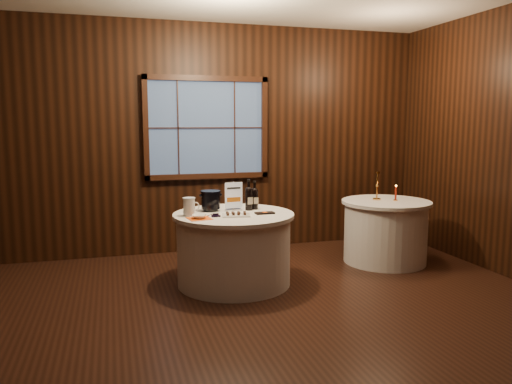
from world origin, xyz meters
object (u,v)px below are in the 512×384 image
object	(u,v)px
port_bottle_left	(249,197)
brass_candlestick	(377,190)
sign_stand	(233,201)
ice_bucket	(211,200)
red_candle	(396,194)
chocolate_plate	(236,215)
grape_bunch	(216,215)
main_table	(234,248)
chocolate_box	(265,213)
glass_pitcher	(189,207)
port_bottle_right	(255,197)
cracker_bowl	(199,216)
side_table	(385,231)

from	to	relation	value
port_bottle_left	brass_candlestick	xyz separation A→B (m)	(1.72, 0.27, -0.02)
sign_stand	ice_bucket	distance (m)	0.25
red_candle	port_bottle_left	bearing A→B (deg)	-176.13
chocolate_plate	grape_bunch	distance (m)	0.21
main_table	brass_candlestick	world-z (taller)	brass_candlestick
main_table	chocolate_box	distance (m)	0.51
main_table	ice_bucket	bearing A→B (deg)	134.97
glass_pitcher	port_bottle_left	bearing A→B (deg)	22.96
main_table	brass_candlestick	size ratio (longest dim) A/B	3.62
ice_bucket	chocolate_plate	bearing A→B (deg)	-62.75
ice_bucket	chocolate_plate	world-z (taller)	ice_bucket
grape_bunch	brass_candlestick	size ratio (longest dim) A/B	0.44
port_bottle_right	glass_pitcher	size ratio (longest dim) A/B	1.68
sign_stand	chocolate_box	bearing A→B (deg)	-52.71
port_bottle_left	red_candle	size ratio (longest dim) A/B	1.73
port_bottle_left	brass_candlestick	bearing A→B (deg)	1.21
port_bottle_right	red_candle	xyz separation A→B (m)	(1.82, 0.09, -0.06)
grape_bunch	brass_candlestick	distance (m)	2.22
grape_bunch	cracker_bowl	distance (m)	0.19
port_bottle_left	grape_bunch	xyz separation A→B (m)	(-0.43, -0.28, -0.13)
main_table	chocolate_plate	xyz separation A→B (m)	(-0.01, -0.17, 0.40)
cracker_bowl	brass_candlestick	size ratio (longest dim) A/B	0.42
port_bottle_right	grape_bunch	world-z (taller)	port_bottle_right
ice_bucket	chocolate_box	size ratio (longest dim) A/B	1.10
chocolate_box	glass_pitcher	world-z (taller)	glass_pitcher
ice_bucket	red_candle	bearing A→B (deg)	1.43
port_bottle_left	chocolate_plate	xyz separation A→B (m)	(-0.22, -0.30, -0.13)
side_table	cracker_bowl	world-z (taller)	cracker_bowl
sign_stand	chocolate_box	distance (m)	0.40
side_table	chocolate_box	size ratio (longest dim) A/B	5.41
chocolate_box	cracker_bowl	distance (m)	0.71
ice_bucket	chocolate_box	bearing A→B (deg)	-32.67
side_table	brass_candlestick	size ratio (longest dim) A/B	3.05
side_table	ice_bucket	bearing A→B (deg)	-177.50
grape_bunch	main_table	bearing A→B (deg)	32.71
side_table	sign_stand	xyz separation A→B (m)	(-1.96, -0.14, 0.49)
ice_bucket	cracker_bowl	bearing A→B (deg)	-116.22
brass_candlestick	cracker_bowl	bearing A→B (deg)	-165.63
main_table	port_bottle_right	bearing A→B (deg)	31.20
main_table	side_table	distance (m)	2.02
port_bottle_left	glass_pitcher	distance (m)	0.69
port_bottle_right	grape_bunch	bearing A→B (deg)	-156.65
chocolate_box	port_bottle_right	bearing A→B (deg)	93.64
port_bottle_right	main_table	bearing A→B (deg)	-157.33
grape_bunch	red_candle	distance (m)	2.36
port_bottle_right	glass_pitcher	xyz separation A→B (m)	(-0.75, -0.17, -0.04)
port_bottle_left	chocolate_plate	bearing A→B (deg)	-133.72
chocolate_box	brass_candlestick	size ratio (longest dim) A/B	0.56
main_table	side_table	xyz separation A→B (m)	(2.00, 0.30, 0.00)
main_table	port_bottle_left	bearing A→B (deg)	33.00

